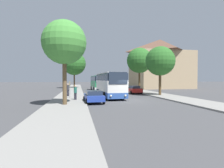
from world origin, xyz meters
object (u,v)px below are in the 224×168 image
bus_middle (98,83)px  pedestrian_waiting_far (75,92)px  parked_car_right_near (134,89)px  tree_right_near (160,61)px  bus_stop_sign (70,87)px  tree_left_far (64,43)px  tree_left_near (74,64)px  bus_front (109,84)px  tree_right_mid (139,61)px  parked_car_left_curb (94,96)px  parked_car_right_far (118,86)px  pedestrian_waiting_near (68,90)px

bus_middle → pedestrian_waiting_far: bearing=-105.8°
parked_car_right_near → tree_right_near: size_ratio=0.56×
bus_stop_sign → parked_car_right_near: bearing=32.5°
bus_stop_sign → tree_right_near: tree_right_near is taller
tree_left_far → tree_left_near: bearing=89.8°
bus_front → bus_middle: size_ratio=1.01×
bus_front → tree_right_near: 8.77m
parked_car_right_near → bus_stop_sign: 13.16m
tree_right_mid → tree_left_far: bearing=-128.5°
parked_car_left_curb → parked_car_right_far: parked_car_right_far is taller
bus_middle → parked_car_right_near: 10.56m
pedestrian_waiting_near → tree_left_near: tree_left_near is taller
pedestrian_waiting_near → tree_right_mid: tree_right_mid is taller
tree_left_near → tree_right_mid: size_ratio=1.15×
bus_front → tree_left_far: 10.47m
parked_car_right_near → tree_left_far: tree_left_far is taller
parked_car_left_curb → tree_left_near: (-2.82, 32.52, 6.39)m
bus_middle → tree_right_mid: (8.13, -4.58, 4.70)m
parked_car_right_far → tree_left_far: tree_left_far is taller
bus_middle → parked_car_left_curb: (-2.74, -20.21, -1.07)m
bus_front → pedestrian_waiting_near: 6.03m
parked_car_right_far → tree_left_near: (-10.99, 8.52, 6.32)m
tree_right_mid → pedestrian_waiting_far: bearing=-133.7°
parked_car_right_far → tree_left_far: size_ratio=0.52×
parked_car_right_near → parked_car_right_far: parked_car_right_far is taller
pedestrian_waiting_far → parked_car_right_far: bearing=49.2°
parked_car_right_near → bus_stop_sign: bearing=34.3°
parked_car_right_near → bus_front: bearing=45.8°
parked_car_left_curb → tree_left_far: (-2.93, -1.72, 5.37)m
bus_front → parked_car_left_curb: 6.68m
bus_middle → tree_left_near: size_ratio=1.02×
parked_car_right_far → tree_left_near: size_ratio=0.41×
parked_car_right_near → tree_left_far: 18.05m
bus_middle → pedestrian_waiting_far: size_ratio=6.14×
parked_car_left_curb → parked_car_right_far: size_ratio=0.99×
pedestrian_waiting_near → bus_middle: bearing=0.0°
pedestrian_waiting_far → tree_left_far: (-0.94, -3.90, 5.08)m
parked_car_right_far → pedestrian_waiting_far: size_ratio=2.45×
parked_car_right_near → tree_right_mid: size_ratio=0.47×
bus_middle → tree_left_near: 14.52m
pedestrian_waiting_near → tree_right_mid: 17.40m
parked_car_right_near → tree_left_near: bearing=-60.4°
pedestrian_waiting_far → tree_left_near: (-0.83, 30.34, 6.10)m
bus_front → tree_right_mid: bearing=48.7°
parked_car_left_curb → pedestrian_waiting_far: size_ratio=2.41×
parked_car_left_curb → tree_left_far: size_ratio=0.51×
bus_stop_sign → tree_left_near: size_ratio=0.22×
tree_left_near → tree_left_far: bearing=-90.2°
parked_car_right_near → parked_car_left_curb: bearing=55.4°
bus_stop_sign → tree_right_near: size_ratio=0.30×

